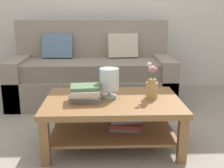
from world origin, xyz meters
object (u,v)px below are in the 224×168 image
Objects in this scene: couch at (92,74)px; glass_hurricane_vase at (109,80)px; flower_pitcher at (152,85)px; coffee_table at (114,112)px; book_stack_main at (85,93)px.

couch is 7.84× the size of glass_hurricane_vase.
couch is 6.31× the size of flower_pitcher.
flower_pitcher reaches higher than coffee_table.
flower_pitcher is (0.57, -1.27, 0.18)m from couch.
couch is at bearing 98.95° from glass_hurricane_vase.
book_stack_main is at bearing -171.27° from coffee_table.
couch is 1.41m from flower_pitcher.
glass_hurricane_vase is at bearing 27.20° from book_stack_main.
glass_hurricane_vase is at bearing 174.08° from flower_pitcher.
couch is at bearing 114.22° from flower_pitcher.
book_stack_main is (-0.02, -1.34, 0.14)m from couch.
coffee_table is 0.29m from glass_hurricane_vase.
flower_pitcher is at bearing -65.78° from couch.
glass_hurricane_vase is (0.21, 0.11, 0.09)m from book_stack_main.
couch is 1.35m from book_stack_main.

